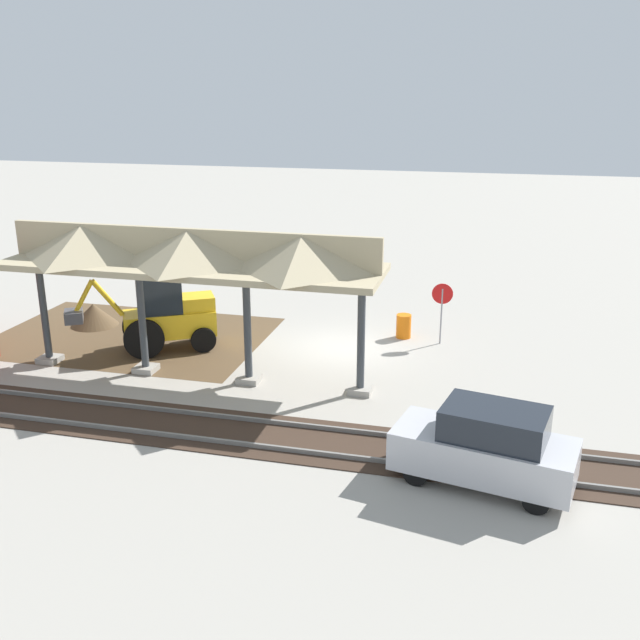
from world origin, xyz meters
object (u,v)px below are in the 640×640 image
at_px(stop_sign, 442,301).
at_px(backhoe, 165,315).
at_px(distant_parked_car, 486,446).
at_px(traffic_barrel, 404,326).

distance_m(stop_sign, backhoe, 10.00).
bearing_deg(distant_parked_car, backhoe, -30.59).
distance_m(stop_sign, traffic_barrel, 1.88).
relative_size(backhoe, traffic_barrel, 5.53).
xyz_separation_m(stop_sign, backhoe, (9.54, 2.95, -0.38)).
bearing_deg(distant_parked_car, traffic_barrel, -72.00).
relative_size(distant_parked_car, traffic_barrel, 4.96).
xyz_separation_m(stop_sign, distant_parked_car, (-1.86, 9.69, -0.67)).
bearing_deg(stop_sign, backhoe, 17.20).
bearing_deg(stop_sign, distant_parked_car, 100.86).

